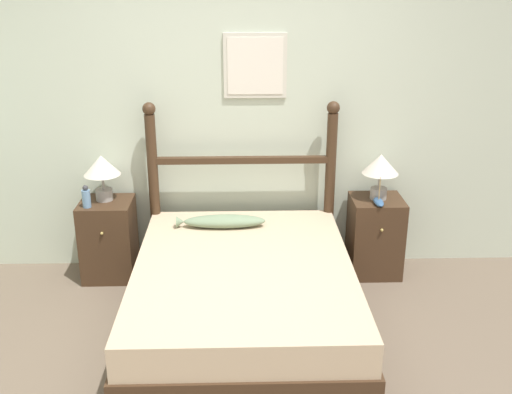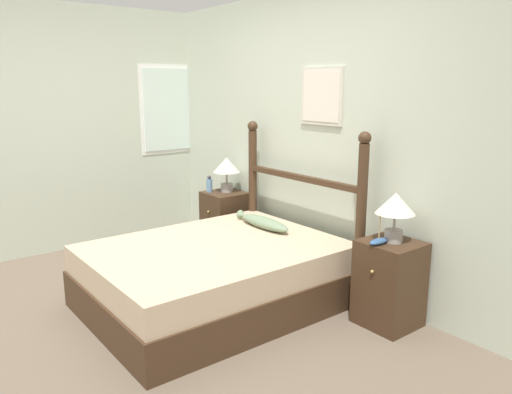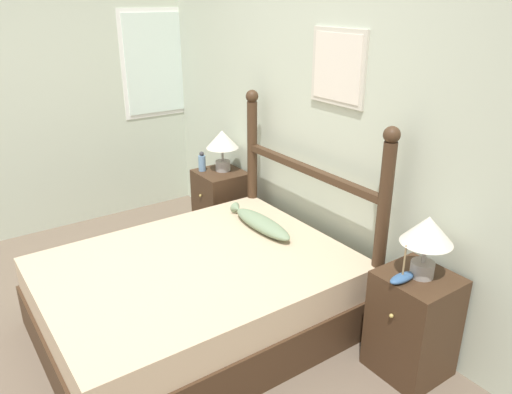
% 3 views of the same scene
% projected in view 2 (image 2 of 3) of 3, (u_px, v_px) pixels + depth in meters
% --- Properties ---
extents(ground_plane, '(16.00, 16.00, 0.00)m').
position_uv_depth(ground_plane, '(138.00, 325.00, 3.69)').
color(ground_plane, brown).
extents(wall_back, '(6.40, 0.08, 2.55)m').
position_uv_depth(wall_back, '(311.00, 138.00, 4.45)').
color(wall_back, beige).
rests_on(wall_back, ground_plane).
extents(wall_left, '(0.08, 6.40, 2.55)m').
position_uv_depth(wall_left, '(44.00, 131.00, 5.07)').
color(wall_left, beige).
rests_on(wall_left, ground_plane).
extents(bed, '(1.47, 1.92, 0.50)m').
position_uv_depth(bed, '(215.00, 276.00, 3.99)').
color(bed, '#3D2819').
rests_on(bed, ground_plane).
extents(headboard, '(1.49, 0.10, 1.40)m').
position_uv_depth(headboard, '(300.00, 197.00, 4.42)').
color(headboard, '#3D2819').
rests_on(headboard, ground_plane).
extents(nightstand_left, '(0.40, 0.41, 0.64)m').
position_uv_depth(nightstand_left, '(225.00, 222.00, 5.29)').
color(nightstand_left, '#3D2819').
rests_on(nightstand_left, ground_plane).
extents(nightstand_right, '(0.40, 0.41, 0.64)m').
position_uv_depth(nightstand_right, '(389.00, 283.00, 3.65)').
color(nightstand_right, '#3D2819').
rests_on(nightstand_right, ground_plane).
extents(table_lamp_left, '(0.28, 0.28, 0.36)m').
position_uv_depth(table_lamp_left, '(227.00, 167.00, 5.19)').
color(table_lamp_left, gray).
rests_on(table_lamp_left, nightstand_left).
extents(table_lamp_right, '(0.28, 0.28, 0.36)m').
position_uv_depth(table_lamp_right, '(395.00, 207.00, 3.52)').
color(table_lamp_right, gray).
rests_on(table_lamp_right, nightstand_right).
extents(bottle, '(0.06, 0.06, 0.18)m').
position_uv_depth(bottle, '(209.00, 185.00, 5.22)').
color(bottle, '#668CB2').
rests_on(bottle, nightstand_left).
extents(model_boat, '(0.07, 0.18, 0.22)m').
position_uv_depth(model_boat, '(379.00, 241.00, 3.52)').
color(model_boat, '#335684').
rests_on(model_boat, nightstand_right).
extents(fish_pillow, '(0.67, 0.16, 0.10)m').
position_uv_depth(fish_pillow, '(263.00, 222.00, 4.41)').
color(fish_pillow, gray).
rests_on(fish_pillow, bed).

